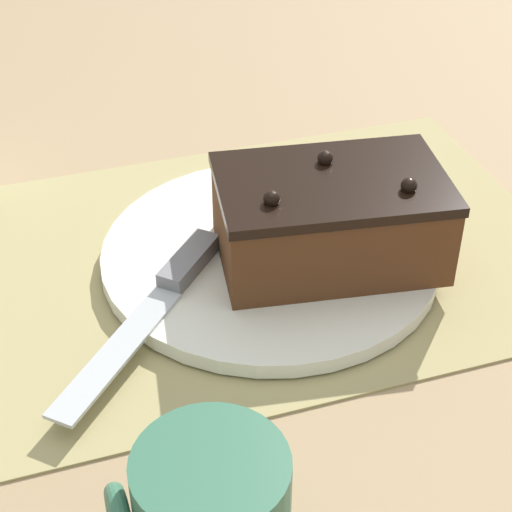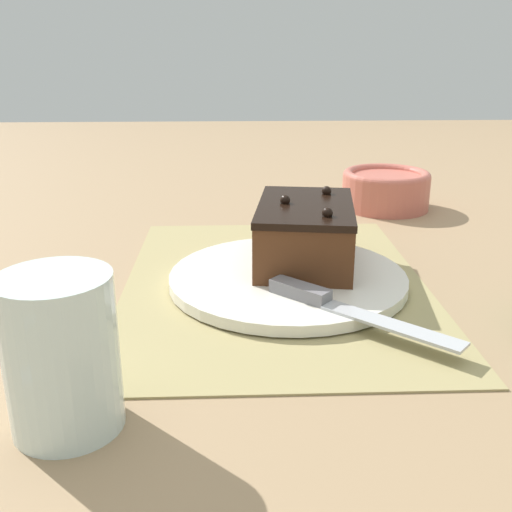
# 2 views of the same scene
# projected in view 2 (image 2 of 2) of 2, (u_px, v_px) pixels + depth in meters

# --- Properties ---
(ground_plane) EXTENTS (3.00, 3.00, 0.00)m
(ground_plane) POSITION_uv_depth(u_px,v_px,m) (275.00, 284.00, 0.68)
(ground_plane) COLOR #9E7F5B
(placemat_woven) EXTENTS (0.46, 0.34, 0.00)m
(placemat_woven) POSITION_uv_depth(u_px,v_px,m) (275.00, 283.00, 0.68)
(placemat_woven) COLOR tan
(placemat_woven) RESTS_ON ground_plane
(cake_plate) EXTENTS (0.27, 0.27, 0.01)m
(cake_plate) POSITION_uv_depth(u_px,v_px,m) (288.00, 278.00, 0.68)
(cake_plate) COLOR white
(cake_plate) RESTS_ON placemat_woven
(chocolate_cake) EXTENTS (0.18, 0.13, 0.08)m
(chocolate_cake) POSITION_uv_depth(u_px,v_px,m) (305.00, 232.00, 0.70)
(chocolate_cake) COLOR #512D19
(chocolate_cake) RESTS_ON cake_plate
(serving_knife) EXTENTS (0.15, 0.17, 0.01)m
(serving_knife) POSITION_uv_depth(u_px,v_px,m) (328.00, 302.00, 0.59)
(serving_knife) COLOR slate
(serving_knife) RESTS_ON cake_plate
(drinking_glass) EXTENTS (0.08, 0.08, 0.12)m
(drinking_glass) POSITION_uv_depth(u_px,v_px,m) (62.00, 354.00, 0.41)
(drinking_glass) COLOR silver
(drinking_glass) RESTS_ON ground_plane
(small_bowl) EXTENTS (0.14, 0.14, 0.06)m
(small_bowl) POSITION_uv_depth(u_px,v_px,m) (386.00, 188.00, 0.99)
(small_bowl) COLOR #C66656
(small_bowl) RESTS_ON ground_plane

